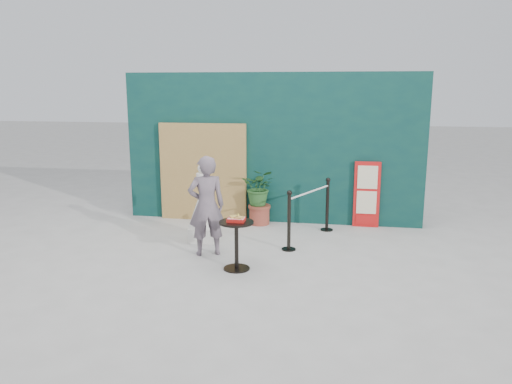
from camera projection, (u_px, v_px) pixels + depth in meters
name	position (u px, v px, depth m)	size (l,w,h in m)	color
ground	(242.00, 275.00, 7.35)	(60.00, 60.00, 0.00)	#ADAAA5
back_wall	(272.00, 148.00, 10.08)	(6.00, 0.30, 3.00)	#0A3030
bamboo_fence	(203.00, 172.00, 10.21)	(1.80, 0.08, 2.00)	tan
woman	(207.00, 206.00, 8.09)	(0.60, 0.39, 1.65)	slate
menu_board	(367.00, 195.00, 9.75)	(0.50, 0.07, 1.30)	red
statue	(203.00, 210.00, 8.89)	(0.55, 0.55, 1.40)	silver
cafe_table	(236.00, 238.00, 7.48)	(0.52, 0.52, 0.75)	black
food_basket	(236.00, 219.00, 7.42)	(0.26, 0.19, 0.11)	red
planter	(259.00, 192.00, 9.94)	(0.66, 0.57, 1.12)	brown
stanchion_barrier	(309.00, 213.00, 8.96)	(0.84, 1.54, 1.03)	black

